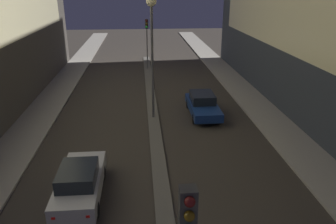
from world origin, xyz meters
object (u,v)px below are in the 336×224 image
Objects in this scene: street_lamp at (152,31)px; car_left_lane at (80,182)px; traffic_light_mid at (147,33)px; car_right_lane at (203,104)px.

street_lamp is 1.76× the size of car_left_lane.
traffic_light_mid reaches higher than car_left_lane.
traffic_light_mid is 13.90m from car_right_lane.
car_left_lane is at bearing -127.33° from car_right_lane.
car_right_lane is (3.43, -13.12, -3.06)m from traffic_light_mid.
street_lamp reaches higher than car_right_lane.
traffic_light_mid is at bearing 104.64° from car_right_lane.
car_left_lane is (-3.43, -22.10, -3.00)m from traffic_light_mid.
car_left_lane is (-3.43, -8.60, -4.99)m from street_lamp.
car_right_lane is (6.85, 8.99, -0.06)m from car_left_lane.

